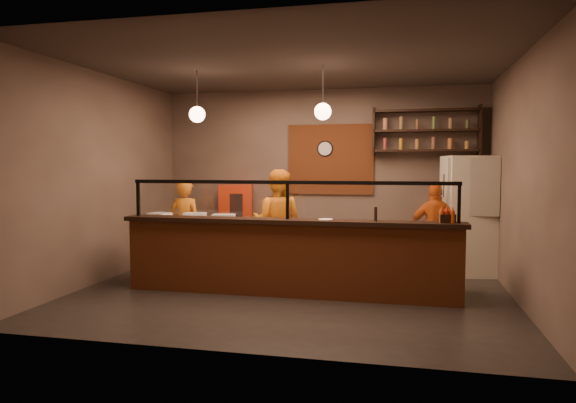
% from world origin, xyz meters
% --- Properties ---
extents(floor, '(6.00, 6.00, 0.00)m').
position_xyz_m(floor, '(0.00, 0.00, 0.00)').
color(floor, black).
rests_on(floor, ground).
extents(ceiling, '(6.00, 6.00, 0.00)m').
position_xyz_m(ceiling, '(0.00, 0.00, 3.20)').
color(ceiling, '#3B332D').
rests_on(ceiling, wall_back).
extents(wall_back, '(6.00, 0.00, 6.00)m').
position_xyz_m(wall_back, '(0.00, 2.50, 1.60)').
color(wall_back, '#6E5C50').
rests_on(wall_back, floor).
extents(wall_left, '(0.00, 5.00, 5.00)m').
position_xyz_m(wall_left, '(-3.00, 0.00, 1.60)').
color(wall_left, '#6E5C50').
rests_on(wall_left, floor).
extents(wall_right, '(0.00, 5.00, 5.00)m').
position_xyz_m(wall_right, '(3.00, 0.00, 1.60)').
color(wall_right, '#6E5C50').
rests_on(wall_right, floor).
extents(wall_front, '(6.00, 0.00, 6.00)m').
position_xyz_m(wall_front, '(0.00, -2.50, 1.60)').
color(wall_front, '#6E5C50').
rests_on(wall_front, floor).
extents(brick_patch, '(1.60, 0.04, 1.30)m').
position_xyz_m(brick_patch, '(0.20, 2.47, 1.90)').
color(brick_patch, '#984821').
rests_on(brick_patch, wall_back).
extents(service_counter, '(4.60, 0.25, 1.00)m').
position_xyz_m(service_counter, '(0.00, -0.30, 0.50)').
color(service_counter, '#984821').
rests_on(service_counter, floor).
extents(counter_ledge, '(4.70, 0.37, 0.06)m').
position_xyz_m(counter_ledge, '(0.00, -0.30, 1.03)').
color(counter_ledge, black).
rests_on(counter_ledge, service_counter).
extents(worktop_cabinet, '(4.60, 0.75, 0.85)m').
position_xyz_m(worktop_cabinet, '(0.00, 0.20, 0.42)').
color(worktop_cabinet, gray).
rests_on(worktop_cabinet, floor).
extents(worktop, '(4.60, 0.75, 0.05)m').
position_xyz_m(worktop, '(0.00, 0.20, 0.88)').
color(worktop, white).
rests_on(worktop, worktop_cabinet).
extents(sneeze_guard, '(4.50, 0.05, 0.52)m').
position_xyz_m(sneeze_guard, '(0.00, -0.30, 1.37)').
color(sneeze_guard, white).
rests_on(sneeze_guard, counter_ledge).
extents(wall_shelving, '(1.84, 0.28, 0.85)m').
position_xyz_m(wall_shelving, '(1.90, 2.32, 2.40)').
color(wall_shelving, black).
rests_on(wall_shelving, wall_back).
extents(wall_clock, '(0.30, 0.04, 0.30)m').
position_xyz_m(wall_clock, '(0.10, 2.46, 2.10)').
color(wall_clock, black).
rests_on(wall_clock, wall_back).
extents(pendant_left, '(0.24, 0.24, 0.77)m').
position_xyz_m(pendant_left, '(-1.50, 0.20, 2.55)').
color(pendant_left, black).
rests_on(pendant_left, ceiling).
extents(pendant_right, '(0.24, 0.24, 0.77)m').
position_xyz_m(pendant_right, '(0.40, 0.20, 2.55)').
color(pendant_right, black).
rests_on(pendant_right, ceiling).
extents(cook_left, '(0.59, 0.42, 1.55)m').
position_xyz_m(cook_left, '(-2.05, 0.96, 0.78)').
color(cook_left, orange).
rests_on(cook_left, floor).
extents(cook_mid, '(0.85, 0.67, 1.72)m').
position_xyz_m(cook_mid, '(-0.48, 1.05, 0.86)').
color(cook_mid, orange).
rests_on(cook_mid, floor).
extents(cook_right, '(0.91, 0.41, 1.52)m').
position_xyz_m(cook_right, '(2.05, 1.38, 0.76)').
color(cook_right, '#CD5413').
rests_on(cook_right, floor).
extents(fridge, '(0.93, 0.89, 1.94)m').
position_xyz_m(fridge, '(2.60, 1.73, 0.97)').
color(fridge, beige).
rests_on(fridge, floor).
extents(red_cooler, '(0.73, 0.69, 1.43)m').
position_xyz_m(red_cooler, '(-1.54, 2.15, 0.71)').
color(red_cooler, '#B0260B').
rests_on(red_cooler, floor).
extents(pizza_dough, '(0.62, 0.62, 0.01)m').
position_xyz_m(pizza_dough, '(0.44, 0.18, 0.91)').
color(pizza_dough, beige).
rests_on(pizza_dough, worktop).
extents(prep_tub_a, '(0.36, 0.32, 0.16)m').
position_xyz_m(prep_tub_a, '(-2.15, 0.21, 0.98)').
color(prep_tub_a, white).
rests_on(prep_tub_a, worktop).
extents(prep_tub_b, '(0.35, 0.30, 0.16)m').
position_xyz_m(prep_tub_b, '(-1.61, 0.31, 0.98)').
color(prep_tub_b, white).
rests_on(prep_tub_b, worktop).
extents(prep_tub_c, '(0.37, 0.31, 0.16)m').
position_xyz_m(prep_tub_c, '(-1.07, 0.14, 0.98)').
color(prep_tub_c, silver).
rests_on(prep_tub_c, worktop).
extents(rolling_pin, '(0.30, 0.22, 0.05)m').
position_xyz_m(rolling_pin, '(-1.78, 0.13, 0.93)').
color(rolling_pin, yellow).
rests_on(rolling_pin, worktop).
extents(condiment_caddy, '(0.22, 0.19, 0.11)m').
position_xyz_m(condiment_caddy, '(2.08, -0.27, 1.12)').
color(condiment_caddy, black).
rests_on(condiment_caddy, counter_ledge).
extents(pepper_mill, '(0.04, 0.04, 0.19)m').
position_xyz_m(pepper_mill, '(1.18, -0.28, 1.15)').
color(pepper_mill, black).
rests_on(pepper_mill, counter_ledge).
extents(small_plate, '(0.22, 0.22, 0.01)m').
position_xyz_m(small_plate, '(0.52, -0.30, 1.07)').
color(small_plate, white).
rests_on(small_plate, counter_ledge).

